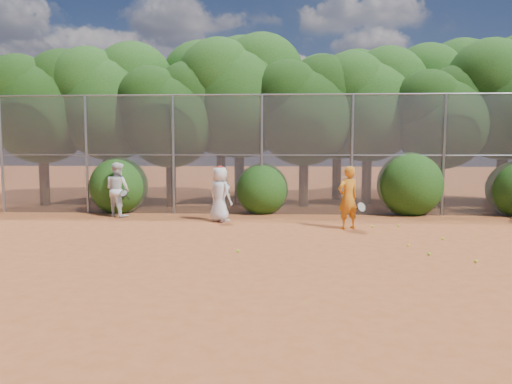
{
  "coord_description": "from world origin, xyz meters",
  "views": [
    {
      "loc": [
        -0.28,
        -10.74,
        2.42
      ],
      "look_at": [
        -1.0,
        2.5,
        1.1
      ],
      "focal_mm": 35.0,
      "sensor_mm": 36.0,
      "label": 1
    }
  ],
  "objects": [
    {
      "name": "bush_0",
      "position": [
        -6.0,
        6.3,
        1.0
      ],
      "size": [
        2.0,
        2.0,
        2.0
      ],
      "primitive_type": "sphere",
      "color": "#194210",
      "rests_on": "ground"
    },
    {
      "name": "player_yellow",
      "position": [
        1.54,
        3.22,
        0.88
      ],
      "size": [
        0.9,
        0.68,
        1.76
      ],
      "rotation": [
        0.0,
        0.0,
        3.65
      ],
      "color": "orange",
      "rests_on": "ground"
    },
    {
      "name": "tree_0",
      "position": [
        -9.44,
        8.04,
        3.93
      ],
      "size": [
        4.38,
        3.81,
        6.0
      ],
      "color": "black",
      "rests_on": "ground"
    },
    {
      "name": "ball_2",
      "position": [
        2.86,
        -0.04,
        0.03
      ],
      "size": [
        0.07,
        0.07,
        0.07
      ],
      "primitive_type": "sphere",
      "color": "#B8DB27",
      "rests_on": "ground"
    },
    {
      "name": "ground",
      "position": [
        0.0,
        0.0,
        0.0
      ],
      "size": [
        80.0,
        80.0,
        0.0
      ],
      "primitive_type": "plane",
      "color": "#9F4C24",
      "rests_on": "ground"
    },
    {
      "name": "tree_1",
      "position": [
        -6.94,
        8.54,
        4.16
      ],
      "size": [
        4.64,
        4.03,
        6.35
      ],
      "color": "black",
      "rests_on": "ground"
    },
    {
      "name": "bush_1",
      "position": [
        -1.0,
        6.3,
        0.9
      ],
      "size": [
        1.8,
        1.8,
        1.8
      ],
      "primitive_type": "sphere",
      "color": "#194210",
      "rests_on": "ground"
    },
    {
      "name": "ball_5",
      "position": [
        3.05,
        3.61,
        0.03
      ],
      "size": [
        0.07,
        0.07,
        0.07
      ],
      "primitive_type": "sphere",
      "color": "#B8DB27",
      "rests_on": "ground"
    },
    {
      "name": "tree_2",
      "position": [
        -4.45,
        7.83,
        3.58
      ],
      "size": [
        3.99,
        3.47,
        5.47
      ],
      "color": "black",
      "rests_on": "ground"
    },
    {
      "name": "tree_11",
      "position": [
        2.06,
        10.64,
        4.16
      ],
      "size": [
        4.64,
        4.03,
        6.35
      ],
      "color": "black",
      "rests_on": "ground"
    },
    {
      "name": "tree_9",
      "position": [
        -7.94,
        10.84,
        4.34
      ],
      "size": [
        4.83,
        4.2,
        6.62
      ],
      "color": "black",
      "rests_on": "ground"
    },
    {
      "name": "tree_3",
      "position": [
        -1.94,
        8.84,
        4.4
      ],
      "size": [
        4.89,
        4.26,
        6.7
      ],
      "color": "black",
      "rests_on": "ground"
    },
    {
      "name": "tree_5",
      "position": [
        3.06,
        9.04,
        4.05
      ],
      "size": [
        4.51,
        3.92,
        6.17
      ],
      "color": "black",
      "rests_on": "ground"
    },
    {
      "name": "tree_12",
      "position": [
        6.56,
        11.24,
        4.51
      ],
      "size": [
        5.02,
        4.37,
        6.88
      ],
      "color": "black",
      "rests_on": "ground"
    },
    {
      "name": "tree_6",
      "position": [
        5.55,
        8.03,
        3.47
      ],
      "size": [
        3.86,
        3.36,
        5.29
      ],
      "color": "black",
      "rests_on": "ground"
    },
    {
      "name": "bush_2",
      "position": [
        4.0,
        6.3,
        1.1
      ],
      "size": [
        2.2,
        2.2,
        2.2
      ],
      "primitive_type": "sphere",
      "color": "#194210",
      "rests_on": "ground"
    },
    {
      "name": "ball_0",
      "position": [
        3.71,
        1.74,
        0.03
      ],
      "size": [
        0.07,
        0.07,
        0.07
      ],
      "primitive_type": "sphere",
      "color": "#B8DB27",
      "rests_on": "ground"
    },
    {
      "name": "tree_4",
      "position": [
        0.55,
        8.24,
        3.76
      ],
      "size": [
        4.19,
        3.64,
        5.73
      ],
      "color": "black",
      "rests_on": "ground"
    },
    {
      "name": "player_teen",
      "position": [
        -2.2,
        4.31,
        0.85
      ],
      "size": [
        0.98,
        0.94,
        1.72
      ],
      "rotation": [
        0.0,
        0.0,
        2.46
      ],
      "color": "silver",
      "rests_on": "ground"
    },
    {
      "name": "ball_1",
      "position": [
        2.27,
        3.49,
        0.03
      ],
      "size": [
        0.07,
        0.07,
        0.07
      ],
      "primitive_type": "sphere",
      "color": "#B8DB27",
      "rests_on": "ground"
    },
    {
      "name": "tree_7",
      "position": [
        8.06,
        8.64,
        4.28
      ],
      "size": [
        4.77,
        4.14,
        6.53
      ],
      "color": "black",
      "rests_on": "ground"
    },
    {
      "name": "player_white",
      "position": [
        -5.68,
        5.21,
        0.89
      ],
      "size": [
        1.09,
        1.02,
        1.78
      ],
      "rotation": [
        0.0,
        0.0,
        2.6
      ],
      "color": "white",
      "rests_on": "ground"
    },
    {
      "name": "ball_4",
      "position": [
        -1.27,
        0.04,
        0.03
      ],
      "size": [
        0.07,
        0.07,
        0.07
      ],
      "primitive_type": "sphere",
      "color": "#B8DB27",
      "rests_on": "ground"
    },
    {
      "name": "fence_back",
      "position": [
        -0.12,
        6.0,
        2.05
      ],
      "size": [
        20.05,
        0.09,
        4.03
      ],
      "color": "gray",
      "rests_on": "ground"
    },
    {
      "name": "ball_3",
      "position": [
        2.65,
        0.86,
        0.03
      ],
      "size": [
        0.07,
        0.07,
        0.07
      ],
      "primitive_type": "sphere",
      "color": "#B8DB27",
      "rests_on": "ground"
    },
    {
      "name": "tree_10",
      "position": [
        -2.93,
        11.05,
        4.63
      ],
      "size": [
        5.15,
        4.48,
        7.06
      ],
      "color": "black",
      "rests_on": "ground"
    },
    {
      "name": "ball_6",
      "position": [
        3.62,
        -0.65,
        0.03
      ],
      "size": [
        0.07,
        0.07,
        0.07
      ],
      "primitive_type": "sphere",
      "color": "#B8DB27",
      "rests_on": "ground"
    }
  ]
}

